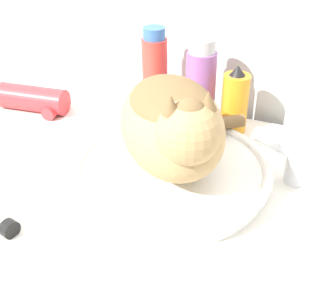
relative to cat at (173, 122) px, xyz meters
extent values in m
cylinder|color=white|center=(-0.01, 0.01, -0.12)|extent=(0.36, 0.36, 0.03)
torus|color=white|center=(-0.01, 0.01, -0.10)|extent=(0.38, 0.38, 0.02)
ellipsoid|color=tan|center=(-0.01, 0.01, -0.01)|extent=(0.31, 0.33, 0.16)
ellipsoid|color=brown|center=(-0.01, 0.01, 0.03)|extent=(0.24, 0.25, 0.07)
sphere|color=tan|center=(0.06, -0.08, 0.04)|extent=(0.10, 0.10, 0.10)
sphere|color=brown|center=(0.06, -0.08, 0.06)|extent=(0.06, 0.06, 0.06)
cone|color=brown|center=(0.03, -0.10, 0.09)|extent=(0.03, 0.03, 0.03)
cone|color=brown|center=(0.08, -0.06, 0.09)|extent=(0.03, 0.03, 0.03)
cylinder|color=brown|center=(0.00, 0.13, -0.08)|extent=(0.18, 0.15, 0.03)
cylinder|color=silver|center=(0.21, 0.10, -0.11)|extent=(0.04, 0.04, 0.06)
cylinder|color=silver|center=(0.17, 0.08, -0.05)|extent=(0.10, 0.06, 0.07)
cylinder|color=silver|center=(0.21, 0.10, -0.05)|extent=(0.05, 0.05, 0.05)
cylinder|color=orange|center=(0.05, 0.25, -0.07)|extent=(0.06, 0.06, 0.14)
cone|color=black|center=(0.05, 0.25, 0.01)|extent=(0.04, 0.04, 0.02)
cylinder|color=#DB3D33|center=(-0.15, 0.25, -0.04)|extent=(0.06, 0.06, 0.19)
cylinder|color=#3866AD|center=(-0.15, 0.25, 0.07)|extent=(0.05, 0.05, 0.03)
cylinder|color=#93569E|center=(-0.03, 0.25, -0.05)|extent=(0.07, 0.07, 0.18)
cylinder|color=#B7B7BC|center=(-0.03, 0.25, 0.06)|extent=(0.06, 0.06, 0.03)
cylinder|color=black|center=(-0.19, -0.23, -0.12)|extent=(0.02, 0.03, 0.03)
cylinder|color=#C63338|center=(-0.44, 0.15, -0.10)|extent=(0.18, 0.09, 0.06)
cylinder|color=#C63338|center=(-0.38, 0.16, -0.12)|extent=(0.04, 0.09, 0.03)
camera|label=1|loc=(0.24, -0.60, 0.36)|focal=45.00mm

